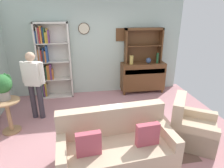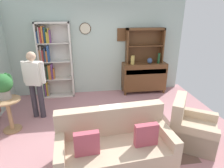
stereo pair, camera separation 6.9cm
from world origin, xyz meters
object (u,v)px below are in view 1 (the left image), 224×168
at_px(bookshelf, 51,61).
at_px(sideboard_hutch, 143,41).
at_px(armchair_floral, 191,128).
at_px(couch_floral, 116,147).
at_px(vase_tall, 131,60).
at_px(potted_plant_large, 2,85).
at_px(vase_round, 148,60).
at_px(book_stack, 107,110).
at_px(coffee_table, 114,116).
at_px(person_reading, 34,81).
at_px(plant_stand, 8,113).
at_px(sideboard, 143,76).
at_px(bottle_wine, 157,58).

relative_size(bookshelf, sideboard_hutch, 1.91).
relative_size(sideboard_hutch, armchair_floral, 1.04).
bearing_deg(couch_floral, bookshelf, 113.84).
xyz_separation_m(vase_tall, potted_plant_large, (-2.97, -1.45, -0.04)).
bearing_deg(vase_tall, vase_round, 1.49).
xyz_separation_m(armchair_floral, book_stack, (-1.50, 0.67, 0.16)).
bearing_deg(armchair_floral, couch_floral, -167.85).
xyz_separation_m(vase_round, potted_plant_large, (-3.49, -1.46, 0.00)).
xyz_separation_m(bookshelf, potted_plant_large, (-0.72, -1.61, -0.07)).
height_order(sideboard_hutch, potted_plant_large, sideboard_hutch).
height_order(vase_round, coffee_table, vase_round).
distance_m(sideboard_hutch, vase_round, 0.60).
bearing_deg(couch_floral, person_reading, 131.40).
xyz_separation_m(vase_round, armchair_floral, (0.01, -2.44, -0.72)).
height_order(couch_floral, plant_stand, couch_floral).
distance_m(plant_stand, coffee_table, 2.15).
bearing_deg(bookshelf, person_reading, -101.49).
bearing_deg(bookshelf, vase_round, -3.09).
xyz_separation_m(sideboard, vase_tall, (-0.39, -0.08, 0.54)).
bearing_deg(bottle_wine, potted_plant_large, -159.04).
bearing_deg(coffee_table, armchair_floral, -23.47).
bearing_deg(book_stack, bottle_wine, 45.06).
relative_size(bottle_wine, book_stack, 1.98).
relative_size(sideboard_hutch, book_stack, 7.12).
distance_m(sideboard, vase_tall, 0.67).
height_order(sideboard, person_reading, person_reading).
bearing_deg(couch_floral, plant_stand, 147.94).
relative_size(vase_tall, potted_plant_large, 0.48).
bearing_deg(person_reading, sideboard, 20.87).
distance_m(potted_plant_large, coffee_table, 2.28).
height_order(sideboard_hutch, couch_floral, sideboard_hutch).
bearing_deg(bottle_wine, plant_stand, -158.13).
bearing_deg(vase_tall, person_reading, -157.77).
bearing_deg(vase_tall, bookshelf, 175.85).
bearing_deg(sideboard_hutch, vase_round, -53.52).
xyz_separation_m(vase_tall, vase_round, (0.52, 0.01, -0.04)).
bearing_deg(person_reading, bookshelf, 78.51).
height_order(bottle_wine, person_reading, person_reading).
distance_m(armchair_floral, coffee_table, 1.48).
distance_m(bookshelf, book_stack, 2.39).
height_order(sideboard_hutch, vase_tall, sideboard_hutch).
relative_size(couch_floral, plant_stand, 2.64).
bearing_deg(coffee_table, person_reading, 153.77).
xyz_separation_m(sideboard, couch_floral, (-1.35, -2.83, -0.20)).
bearing_deg(person_reading, vase_tall, 22.23).
bearing_deg(vase_round, person_reading, -161.09).
distance_m(potted_plant_large, book_stack, 2.10).
relative_size(sideboard, sideboard_hutch, 1.18).
height_order(couch_floral, person_reading, person_reading).
relative_size(armchair_floral, person_reading, 0.68).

